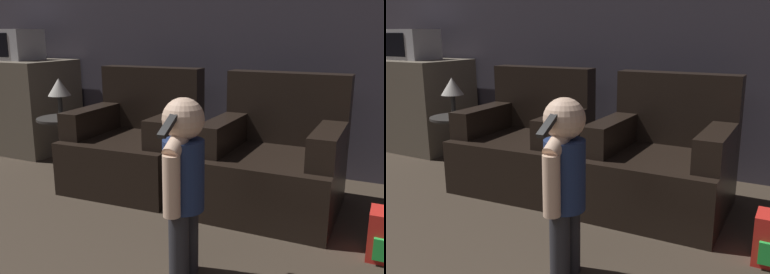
{
  "view_description": "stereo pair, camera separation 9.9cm",
  "coord_description": "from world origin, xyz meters",
  "views": [
    {
      "loc": [
        0.97,
        1.0,
        1.15
      ],
      "look_at": [
        -0.05,
        3.14,
        0.57
      ],
      "focal_mm": 40.0,
      "sensor_mm": 36.0,
      "label": 1
    },
    {
      "loc": [
        1.06,
        1.04,
        1.15
      ],
      "look_at": [
        -0.05,
        3.14,
        0.57
      ],
      "focal_mm": 40.0,
      "sensor_mm": 36.0,
      "label": 2
    }
  ],
  "objects": [
    {
      "name": "wall_back",
      "position": [
        0.0,
        4.5,
        1.3
      ],
      "size": [
        8.4,
        0.05,
        2.6
      ],
      "color": "#3D3842",
      "rests_on": "ground_plane"
    },
    {
      "name": "side_table",
      "position": [
        -1.47,
        3.63,
        0.38
      ],
      "size": [
        0.39,
        0.39,
        0.47
      ],
      "color": "black",
      "rests_on": "ground_plane"
    },
    {
      "name": "microwave",
      "position": [
        -2.47,
        4.08,
        1.03
      ],
      "size": [
        0.54,
        0.36,
        0.29
      ],
      "color": "#B7B7BC",
      "rests_on": "kitchen_counter"
    },
    {
      "name": "armchair_right",
      "position": [
        0.3,
        3.68,
        0.31
      ],
      "size": [
        0.84,
        0.81,
        0.88
      ],
      "rotation": [
        0.0,
        0.0,
        -0.0
      ],
      "color": "black",
      "rests_on": "ground_plane"
    },
    {
      "name": "kitchen_counter",
      "position": [
        -2.51,
        4.08,
        0.44
      ],
      "size": [
        1.18,
        0.69,
        0.89
      ],
      "color": "#665B4C",
      "rests_on": "ground_plane"
    },
    {
      "name": "armchair_left",
      "position": [
        -0.79,
        3.68,
        0.31
      ],
      "size": [
        0.88,
        0.85,
        0.88
      ],
      "rotation": [
        0.0,
        0.0,
        0.05
      ],
      "color": "black",
      "rests_on": "ground_plane"
    },
    {
      "name": "lamp",
      "position": [
        -1.47,
        3.63,
        0.72
      ],
      "size": [
        0.18,
        0.18,
        0.32
      ],
      "color": "#262626",
      "rests_on": "side_table"
    },
    {
      "name": "person_toddler",
      "position": [
        0.14,
        2.65,
        0.51
      ],
      "size": [
        0.19,
        0.34,
        0.87
      ],
      "rotation": [
        0.0,
        0.0,
        -1.56
      ],
      "color": "#28282D",
      "rests_on": "ground_plane"
    }
  ]
}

